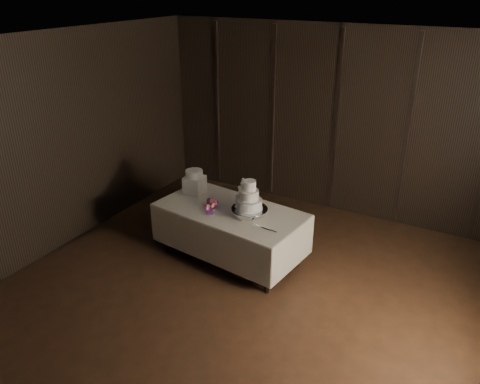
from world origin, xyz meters
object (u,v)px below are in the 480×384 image
display_table (230,232)px  bouquet (211,204)px  cake_stand (249,212)px  wedding_cake (247,198)px  small_cake (194,174)px  box_pedestal (195,185)px

display_table → bouquet: size_ratio=5.76×
cake_stand → wedding_cake: bearing=-150.3°
bouquet → small_cake: (-0.47, 0.31, 0.24)m
display_table → small_cake: 0.99m
cake_stand → small_cake: size_ratio=1.97×
wedding_cake → box_pedestal: bearing=155.1°
wedding_cake → small_cake: size_ratio=1.60×
display_table → wedding_cake: wedding_cake is taller
bouquet → small_cake: small_cake is taller
wedding_cake → box_pedestal: (-0.98, 0.24, -0.12)m
box_pedestal → small_cake: small_cake is taller
display_table → wedding_cake: 0.65m
bouquet → box_pedestal: box_pedestal is taller
cake_stand → box_pedestal: box_pedestal is taller
box_pedestal → small_cake: (0.00, 0.00, 0.17)m
display_table → cake_stand: size_ratio=4.34×
bouquet → box_pedestal: 0.57m
display_table → cake_stand: cake_stand is taller
display_table → box_pedestal: bearing=170.2°
display_table → small_cake: bearing=170.2°
display_table → wedding_cake: (0.27, -0.03, 0.59)m
display_table → small_cake: small_cake is taller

